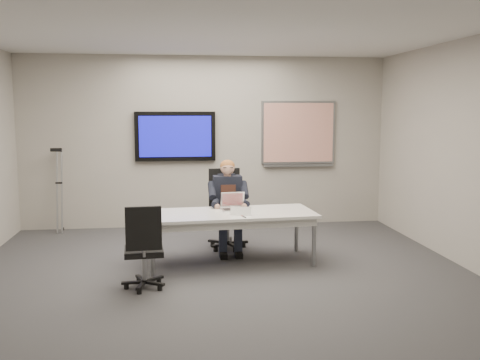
{
  "coord_description": "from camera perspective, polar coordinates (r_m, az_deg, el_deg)",
  "views": [
    {
      "loc": [
        -0.54,
        -5.81,
        1.93
      ],
      "look_at": [
        0.29,
        0.81,
        1.05
      ],
      "focal_mm": 40.0,
      "sensor_mm": 36.0,
      "label": 1
    }
  ],
  "objects": [
    {
      "name": "name_tent",
      "position": [
        6.55,
        0.09,
        -3.3
      ],
      "size": [
        0.26,
        0.14,
        0.1
      ],
      "primitive_type": null,
      "rotation": [
        0.0,
        0.0,
        -0.3
      ],
      "color": "white",
      "rests_on": "conference_table"
    },
    {
      "name": "seated_person",
      "position": [
        7.26,
        -1.22,
        -3.81
      ],
      "size": [
        0.39,
        0.67,
        1.25
      ],
      "rotation": [
        0.0,
        0.0,
        0.02
      ],
      "color": "#212637",
      "rests_on": "office_chair_far"
    },
    {
      "name": "pen",
      "position": [
        6.42,
        0.4,
        -3.92
      ],
      "size": [
        0.04,
        0.13,
        0.01
      ],
      "primitive_type": "cylinder",
      "rotation": [
        0.0,
        1.57,
        1.84
      ],
      "color": "black",
      "rests_on": "conference_table"
    },
    {
      "name": "wall_back",
      "position": [
        8.84,
        -3.66,
        4.06
      ],
      "size": [
        6.0,
        0.02,
        2.8
      ],
      "primitive_type": "cube",
      "color": "#ABA59A",
      "rests_on": "ground"
    },
    {
      "name": "office_chair_near",
      "position": [
        5.92,
        -10.19,
        -8.69
      ],
      "size": [
        0.48,
        0.48,
        0.94
      ],
      "rotation": [
        0.0,
        0.0,
        3.21
      ],
      "color": "black",
      "rests_on": "ground"
    },
    {
      "name": "office_chair_far",
      "position": [
        7.53,
        -1.44,
        -4.65
      ],
      "size": [
        0.56,
        0.56,
        1.1
      ],
      "rotation": [
        0.0,
        0.0,
        0.08
      ],
      "color": "black",
      "rests_on": "ground"
    },
    {
      "name": "conference_table",
      "position": [
        6.73,
        -1.07,
        -4.08
      ],
      "size": [
        2.17,
        1.02,
        0.65
      ],
      "rotation": [
        0.0,
        0.0,
        0.07
      ],
      "color": "silver",
      "rests_on": "ground"
    },
    {
      "name": "ceiling",
      "position": [
        5.9,
        -1.89,
        15.98
      ],
      "size": [
        6.0,
        6.0,
        0.02
      ],
      "primitive_type": "cube",
      "color": "silver",
      "rests_on": "wall_back"
    },
    {
      "name": "crutch",
      "position": [
        8.88,
        -18.71,
        -0.92
      ],
      "size": [
        0.3,
        0.57,
        1.41
      ],
      "primitive_type": null,
      "rotation": [
        -0.17,
        0.0,
        -0.23
      ],
      "color": "#97999E",
      "rests_on": "ground"
    },
    {
      "name": "tv_display",
      "position": [
        8.76,
        -6.92,
        4.65
      ],
      "size": [
        1.3,
        0.09,
        0.8
      ],
      "color": "black",
      "rests_on": "wall_back"
    },
    {
      "name": "floor",
      "position": [
        6.14,
        -1.78,
        -10.81
      ],
      "size": [
        6.0,
        6.0,
        0.02
      ],
      "primitive_type": "cube",
      "color": "#363638",
      "rests_on": "ground"
    },
    {
      "name": "whiteboard",
      "position": [
        9.03,
        6.24,
        4.93
      ],
      "size": [
        1.25,
        0.08,
        1.1
      ],
      "color": "gray",
      "rests_on": "wall_back"
    },
    {
      "name": "wall_right",
      "position": [
        6.82,
        24.15,
        2.39
      ],
      "size": [
        0.02,
        6.0,
        2.8
      ],
      "primitive_type": "cube",
      "color": "#ABA59A",
      "rests_on": "ground"
    },
    {
      "name": "laptop",
      "position": [
        6.89,
        -0.73,
        -2.72
      ],
      "size": [
        0.32,
        0.31,
        0.22
      ],
      "rotation": [
        0.0,
        0.0,
        0.08
      ],
      "color": "silver",
      "rests_on": "conference_table"
    },
    {
      "name": "wall_front",
      "position": [
        2.91,
        3.73,
        -3.05
      ],
      "size": [
        6.0,
        0.02,
        2.8
      ],
      "primitive_type": "cube",
      "color": "#ABA59A",
      "rests_on": "ground"
    }
  ]
}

